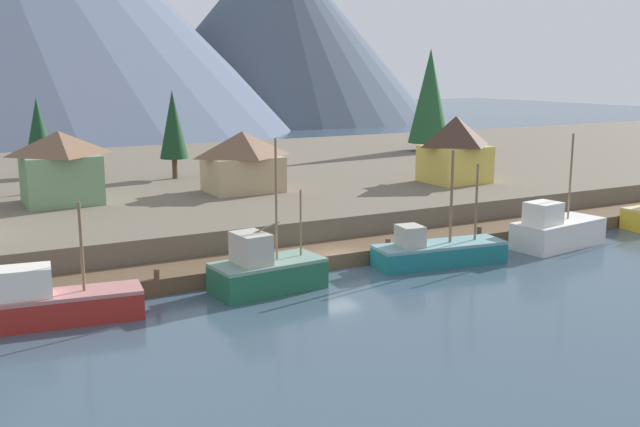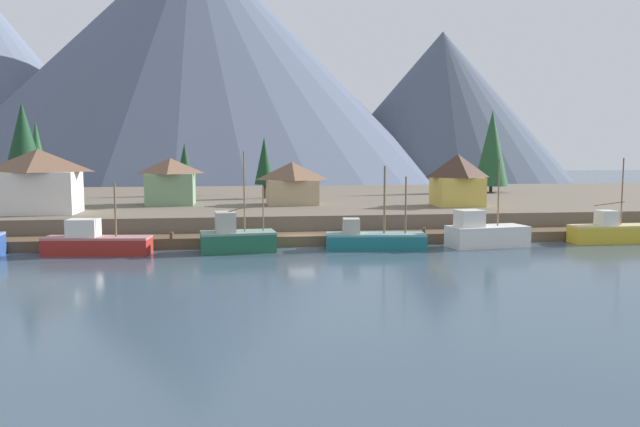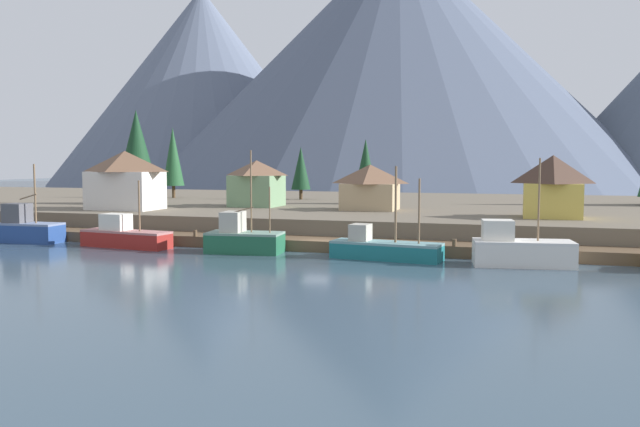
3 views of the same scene
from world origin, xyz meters
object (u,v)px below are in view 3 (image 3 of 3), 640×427
at_px(fishing_boat_teal, 384,248).
at_px(conifer_near_right, 137,153).
at_px(conifer_back_left, 301,168).
at_px(fishing_boat_green, 243,239).
at_px(house_white, 125,180).
at_px(fishing_boat_red, 124,236).
at_px(house_yellow, 552,186).
at_px(fishing_boat_white, 520,250).
at_px(fishing_boat_blue, 27,228).
at_px(conifer_near_left, 366,164).
at_px(conifer_mid_right, 173,157).
at_px(house_green, 257,183).
at_px(house_tan, 370,187).

bearing_deg(fishing_boat_teal, conifer_near_right, 156.95).
bearing_deg(conifer_back_left, fishing_boat_green, -78.99).
relative_size(house_white, conifer_back_left, 1.05).
xyz_separation_m(fishing_boat_red, fishing_boat_teal, (24.82, -0.14, -0.18)).
xyz_separation_m(fishing_boat_green, conifer_near_right, (-24.50, 21.46, 7.90)).
bearing_deg(conifer_near_right, fishing_boat_red, -59.99).
bearing_deg(fishing_boat_green, house_yellow, 25.29).
height_order(house_yellow, conifer_back_left, conifer_back_left).
relative_size(fishing_boat_red, fishing_boat_white, 1.12).
xyz_separation_m(fishing_boat_blue, conifer_near_right, (-0.93, 21.04, 7.76)).
xyz_separation_m(conifer_near_left, conifer_mid_right, (-31.28, 5.21, 1.08)).
relative_size(fishing_boat_blue, fishing_boat_teal, 0.83).
height_order(fishing_boat_white, house_green, fishing_boat_white).
distance_m(fishing_boat_red, conifer_back_left, 37.75).
bearing_deg(conifer_back_left, conifer_mid_right, -175.11).
height_order(fishing_boat_white, house_tan, fishing_boat_white).
bearing_deg(conifer_mid_right, conifer_back_left, 4.89).
distance_m(fishing_boat_white, house_green, 38.33).
relative_size(fishing_boat_blue, fishing_boat_white, 0.94).
xyz_separation_m(house_tan, conifer_near_right, (-31.45, 1.47, 3.98)).
height_order(house_yellow, conifer_near_left, conifer_near_left).
bearing_deg(fishing_boat_red, fishing_boat_green, 6.64).
bearing_deg(fishing_boat_teal, fishing_boat_green, -172.98).
bearing_deg(fishing_boat_red, house_tan, 53.37).
bearing_deg(house_yellow, house_white, -176.46).
relative_size(fishing_boat_teal, conifer_back_left, 1.21).
bearing_deg(conifer_back_left, house_green, -92.06).
xyz_separation_m(house_yellow, conifer_mid_right, (-53.57, 19.93, 3.11)).
bearing_deg(house_green, conifer_near_left, 35.41).
relative_size(fishing_boat_green, fishing_boat_white, 1.09).
bearing_deg(conifer_mid_right, house_yellow, -20.40).
height_order(fishing_boat_blue, conifer_back_left, conifer_back_left).
xyz_separation_m(house_green, conifer_near_right, (-16.74, -0.29, 3.73)).
relative_size(fishing_boat_red, house_white, 1.15).
relative_size(fishing_boat_red, conifer_back_left, 1.21).
height_order(fishing_boat_red, conifer_mid_right, conifer_mid_right).
height_order(house_yellow, conifer_mid_right, conifer_mid_right).
bearing_deg(conifer_mid_right, fishing_boat_green, -52.43).
bearing_deg(conifer_near_right, fishing_boat_green, -41.21).
bearing_deg(house_green, house_white, -143.78).
distance_m(fishing_boat_green, conifer_near_right, 33.52).
distance_m(house_tan, conifer_near_left, 10.87).
distance_m(fishing_boat_white, house_yellow, 16.61).
bearing_deg(conifer_near_right, house_green, 1.01).
bearing_deg(fishing_boat_green, fishing_boat_red, 174.22).
bearing_deg(fishing_boat_white, house_white, 155.45).
height_order(fishing_boat_green, conifer_near_left, conifer_near_left).
bearing_deg(conifer_back_left, conifer_near_right, -137.89).
distance_m(house_green, conifer_near_right, 17.15).
bearing_deg(fishing_boat_blue, conifer_back_left, 64.23).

